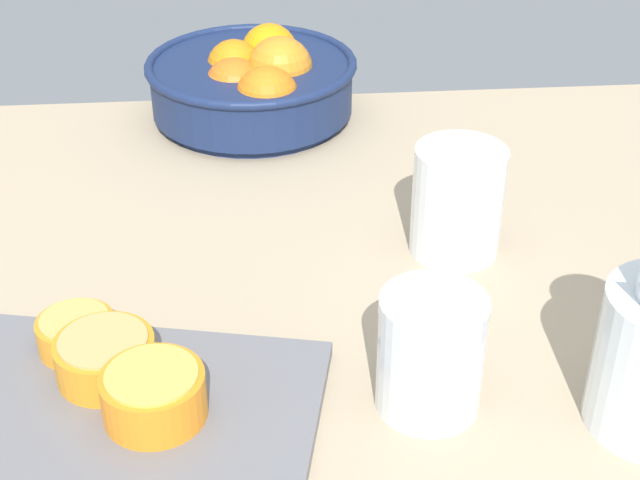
# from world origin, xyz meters

# --- Properties ---
(ground_plane) EXTENTS (1.14, 0.87, 0.03)m
(ground_plane) POSITION_xyz_m (0.00, 0.00, -0.01)
(ground_plane) COLOR tan
(fruit_bowl) EXTENTS (0.28, 0.28, 0.11)m
(fruit_bowl) POSITION_xyz_m (-0.05, 0.37, 0.05)
(fruit_bowl) COLOR navy
(fruit_bowl) RESTS_ON ground_plane
(juice_glass) EXTENTS (0.09, 0.09, 0.12)m
(juice_glass) POSITION_xyz_m (0.15, 0.03, 0.05)
(juice_glass) COLOR white
(juice_glass) RESTS_ON ground_plane
(second_glass) EXTENTS (0.09, 0.09, 0.11)m
(second_glass) POSITION_xyz_m (0.08, -0.21, 0.05)
(second_glass) COLOR white
(second_glass) RESTS_ON ground_plane
(cutting_board) EXTENTS (0.37, 0.28, 0.01)m
(cutting_board) POSITION_xyz_m (-0.18, -0.21, 0.01)
(cutting_board) COLOR slate
(cutting_board) RESTS_ON ground_plane
(orange_half_0) EXTENTS (0.07, 0.07, 0.03)m
(orange_half_0) POSITION_xyz_m (-0.22, -0.13, 0.03)
(orange_half_0) COLOR orange
(orange_half_0) RESTS_ON cutting_board
(orange_half_1) EXTENTS (0.09, 0.09, 0.04)m
(orange_half_1) POSITION_xyz_m (-0.14, -0.22, 0.04)
(orange_half_1) COLOR orange
(orange_half_1) RESTS_ON cutting_board
(orange_half_2) EXTENTS (0.09, 0.09, 0.04)m
(orange_half_2) POSITION_xyz_m (-0.19, -0.17, 0.03)
(orange_half_2) COLOR orange
(orange_half_2) RESTS_ON cutting_board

